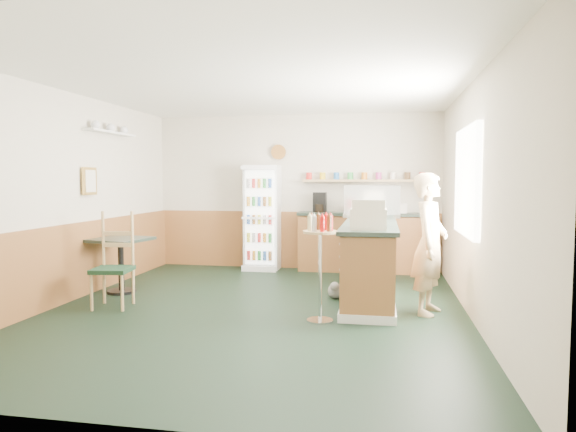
% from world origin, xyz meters
% --- Properties ---
extents(ground, '(6.00, 6.00, 0.00)m').
position_xyz_m(ground, '(0.00, 0.00, 0.00)').
color(ground, black).
rests_on(ground, ground).
extents(room_envelope, '(5.04, 6.02, 2.72)m').
position_xyz_m(room_envelope, '(-0.23, 0.73, 1.52)').
color(room_envelope, beige).
rests_on(room_envelope, ground).
extents(service_counter, '(0.68, 3.01, 1.01)m').
position_xyz_m(service_counter, '(1.35, 1.07, 0.46)').
color(service_counter, '#986031').
rests_on(service_counter, ground).
extents(back_counter, '(2.24, 0.42, 1.69)m').
position_xyz_m(back_counter, '(1.19, 2.80, 0.55)').
color(back_counter, '#986031').
rests_on(back_counter, ground).
extents(drinks_fridge, '(0.60, 0.52, 1.82)m').
position_xyz_m(drinks_fridge, '(-0.55, 2.74, 0.91)').
color(drinks_fridge, white).
rests_on(drinks_fridge, ground).
extents(display_case, '(0.83, 0.43, 0.47)m').
position_xyz_m(display_case, '(1.35, 1.80, 1.24)').
color(display_case, silver).
rests_on(display_case, service_counter).
extents(cash_register, '(0.40, 0.42, 0.23)m').
position_xyz_m(cash_register, '(1.35, -0.04, 1.13)').
color(cash_register, beige).
rests_on(cash_register, service_counter).
extents(shopkeeper, '(0.54, 0.64, 1.65)m').
position_xyz_m(shopkeeper, '(2.05, 0.20, 0.82)').
color(shopkeeper, tan).
rests_on(shopkeeper, ground).
extents(condiment_stand, '(0.38, 0.38, 1.18)m').
position_xyz_m(condiment_stand, '(0.83, -0.37, 0.79)').
color(condiment_stand, silver).
rests_on(condiment_stand, ground).
extents(newspaper_rack, '(0.09, 0.42, 0.50)m').
position_xyz_m(newspaper_rack, '(0.99, 1.03, 0.48)').
color(newspaper_rack, black).
rests_on(newspaper_rack, ground).
extents(cafe_table, '(0.81, 0.81, 0.76)m').
position_xyz_m(cafe_table, '(-2.05, 0.57, 0.54)').
color(cafe_table, black).
rests_on(cafe_table, ground).
extents(cafe_chair, '(0.49, 0.49, 1.17)m').
position_xyz_m(cafe_chair, '(-1.75, -0.11, 0.61)').
color(cafe_chair, black).
rests_on(cafe_chair, ground).
extents(dog_doorstop, '(0.20, 0.26, 0.24)m').
position_xyz_m(dog_doorstop, '(0.90, 0.74, 0.11)').
color(dog_doorstop, gray).
rests_on(dog_doorstop, ground).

